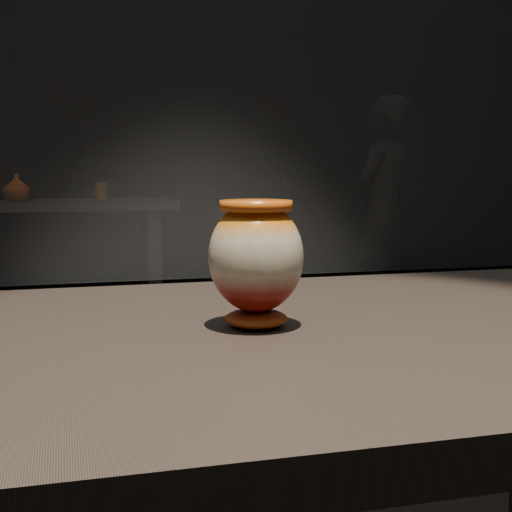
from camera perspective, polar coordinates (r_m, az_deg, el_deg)
The scene contains 5 objects.
main_vase at distance 0.93m, azimuth 0.00°, elevation -0.19°, with size 0.15×0.15×0.17m.
back_shelf at distance 4.59m, azimuth -19.09°, elevation 0.86°, with size 2.00×0.60×0.90m.
back_vase_mid at distance 4.52m, azimuth -18.58°, elevation 5.20°, with size 0.16×0.16×0.17m, color maroon.
back_vase_right at distance 4.51m, azimuth -12.26°, elevation 5.07°, with size 0.07×0.07×0.11m, color brown.
visitor at distance 4.98m, azimuth 10.02°, elevation 3.42°, with size 0.58×0.38×1.58m, color black.
Camera 1 is at (-0.07, -0.88, 1.11)m, focal length 50.00 mm.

